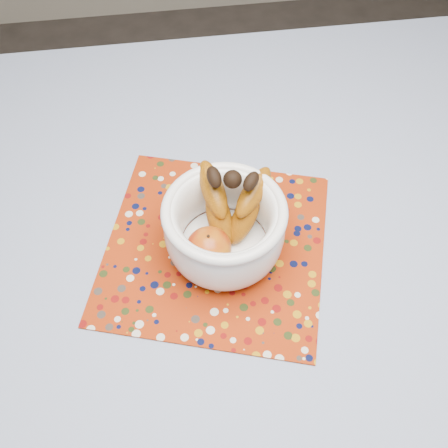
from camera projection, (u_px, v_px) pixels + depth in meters
name	position (u px, v px, depth m)	size (l,w,h in m)	color
table	(251.00, 278.00, 1.02)	(1.20, 1.20, 0.75)	brown
tablecloth	(253.00, 255.00, 0.96)	(1.32, 1.32, 0.01)	#6276A4
placemat	(215.00, 246.00, 0.96)	(0.39, 0.39, 0.00)	#912607
fruit_bowl	(228.00, 221.00, 0.90)	(0.24, 0.22, 0.17)	white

